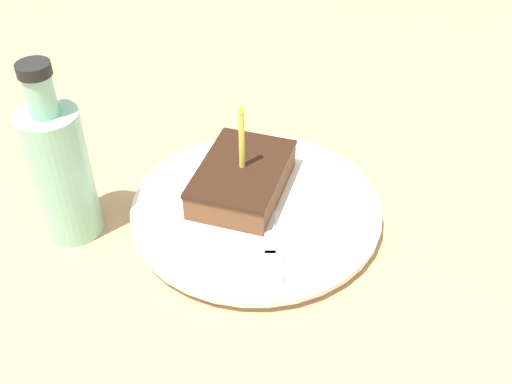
% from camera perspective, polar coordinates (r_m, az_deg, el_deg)
% --- Properties ---
extents(ground_plane, '(2.40, 2.40, 0.04)m').
position_cam_1_polar(ground_plane, '(0.71, -1.21, -4.47)').
color(ground_plane, tan).
rests_on(ground_plane, ground).
extents(plate, '(0.29, 0.29, 0.02)m').
position_cam_1_polar(plate, '(0.70, 0.00, -1.69)').
color(plate, white).
rests_on(plate, ground_plane).
extents(cake_slice, '(0.10, 0.14, 0.12)m').
position_cam_1_polar(cake_slice, '(0.70, -1.30, 1.32)').
color(cake_slice, brown).
rests_on(cake_slice, plate).
extents(fork, '(0.06, 0.16, 0.00)m').
position_cam_1_polar(fork, '(0.65, 1.44, -4.30)').
color(fork, silver).
rests_on(fork, plate).
extents(bottle, '(0.06, 0.06, 0.21)m').
position_cam_1_polar(bottle, '(0.67, -18.14, 2.01)').
color(bottle, '#8CD1B2').
rests_on(bottle, ground_plane).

